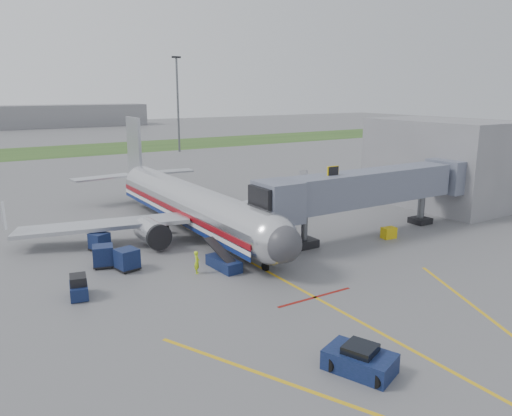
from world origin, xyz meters
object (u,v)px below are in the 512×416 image
ramp_worker (197,262)px  airliner (190,204)px  pushback_tug (360,360)px  baggage_tug (79,288)px  belt_loader (223,262)px

ramp_worker → airliner: bearing=8.8°
airliner → pushback_tug: bearing=-97.8°
pushback_tug → baggage_tug: bearing=119.8°
pushback_tug → baggage_tug: (-9.42, 16.48, 0.10)m
pushback_tug → baggage_tug: 18.98m
pushback_tug → ramp_worker: 16.34m
pushback_tug → ramp_worker: bearing=93.1°
airliner → ramp_worker: bearing=-112.9°
belt_loader → ramp_worker: belt_loader is taller
ramp_worker → baggage_tug: bearing=120.5°
baggage_tug → belt_loader: size_ratio=0.57×
airliner → belt_loader: size_ratio=8.74×
pushback_tug → airliner: bearing=82.2°
baggage_tug → belt_loader: bearing=-1.8°
baggage_tug → belt_loader: belt_loader is taller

